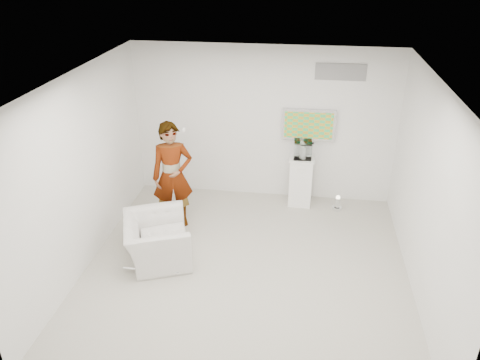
{
  "coord_description": "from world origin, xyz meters",
  "views": [
    {
      "loc": [
        0.75,
        -5.94,
        4.57
      ],
      "look_at": [
        -0.18,
        0.6,
        1.24
      ],
      "focal_mm": 35.0,
      "sensor_mm": 36.0,
      "label": 1
    }
  ],
  "objects": [
    {
      "name": "logo_decal",
      "position": [
        1.35,
        2.49,
        2.55
      ],
      "size": [
        0.9,
        0.02,
        0.3
      ],
      "primitive_type": "cube",
      "color": "gray",
      "rests_on": "room"
    },
    {
      "name": "floor_uplight",
      "position": [
        1.5,
        2.04,
        0.14
      ],
      "size": [
        0.24,
        0.24,
        0.29
      ],
      "primitive_type": "cylinder",
      "rotation": [
        0.0,
        0.0,
        0.38
      ],
      "color": "white",
      "rests_on": "room"
    },
    {
      "name": "vitrine",
      "position": [
        0.77,
        2.21,
        1.14
      ],
      "size": [
        0.34,
        0.34,
        0.33
      ],
      "primitive_type": "cube",
      "rotation": [
        0.0,
        0.0,
        0.06
      ],
      "color": "white",
      "rests_on": "pedestal"
    },
    {
      "name": "armchair",
      "position": [
        -1.44,
        0.03,
        0.36
      ],
      "size": [
        1.32,
        1.4,
        0.73
      ],
      "primitive_type": "imported",
      "rotation": [
        0.0,
        0.0,
        1.94
      ],
      "color": "silver",
      "rests_on": "room"
    },
    {
      "name": "console",
      "position": [
        0.77,
        2.21,
        1.1
      ],
      "size": [
        0.11,
        0.18,
        0.24
      ],
      "primitive_type": "cube",
      "rotation": [
        0.0,
        0.0,
        0.36
      ],
      "color": "white",
      "rests_on": "pedestal"
    },
    {
      "name": "person",
      "position": [
        -1.45,
        1.11,
        0.97
      ],
      "size": [
        0.82,
        0.67,
        1.94
      ],
      "primitive_type": "imported",
      "rotation": [
        0.0,
        0.0,
        0.33
      ],
      "color": "silver",
      "rests_on": "room"
    },
    {
      "name": "pedestal",
      "position": [
        0.77,
        2.21,
        0.49
      ],
      "size": [
        0.48,
        0.48,
        0.98
      ],
      "primitive_type": "cube",
      "rotation": [
        0.0,
        0.0,
        -0.02
      ],
      "color": "white",
      "rests_on": "room"
    },
    {
      "name": "room",
      "position": [
        0.0,
        0.0,
        1.5
      ],
      "size": [
        5.01,
        5.01,
        3.0
      ],
      "color": "#B1AEA2",
      "rests_on": "ground"
    },
    {
      "name": "wii_remote",
      "position": [
        -1.26,
        1.34,
        1.75
      ],
      "size": [
        0.05,
        0.14,
        0.04
      ],
      "primitive_type": "cube",
      "rotation": [
        0.0,
        0.0,
        0.12
      ],
      "color": "white",
      "rests_on": "person"
    },
    {
      "name": "tv",
      "position": [
        0.85,
        2.45,
        1.55
      ],
      "size": [
        1.0,
        0.08,
        0.6
      ],
      "primitive_type": "cube",
      "color": "silver",
      "rests_on": "room"
    }
  ]
}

